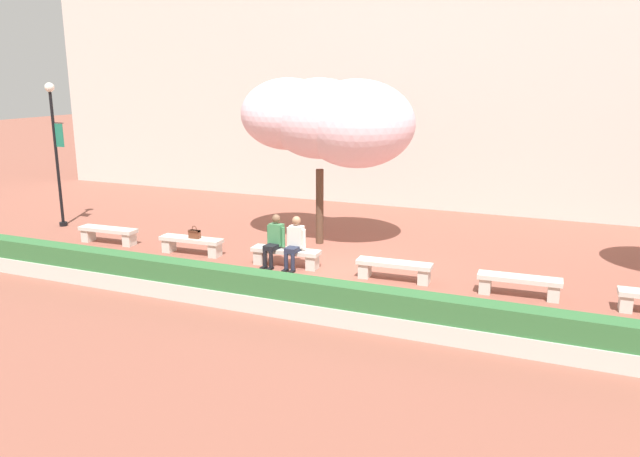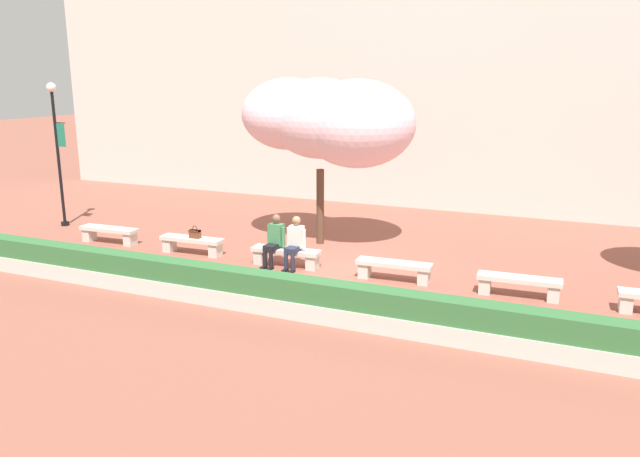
% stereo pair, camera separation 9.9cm
% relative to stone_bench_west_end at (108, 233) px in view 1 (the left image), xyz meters
% --- Properties ---
extents(ground_plane, '(100.00, 100.00, 0.00)m').
position_rel_stone_bench_west_end_xyz_m(ground_plane, '(6.92, 0.00, -0.30)').
color(ground_plane, '#8E5142').
extents(building_facade, '(31.16, 4.00, 9.40)m').
position_rel_stone_bench_west_end_xyz_m(building_facade, '(6.92, 9.95, 4.40)').
color(building_facade, beige).
rests_on(building_facade, ground).
extents(stone_bench_west_end, '(1.76, 0.50, 0.45)m').
position_rel_stone_bench_west_end_xyz_m(stone_bench_west_end, '(0.00, 0.00, 0.00)').
color(stone_bench_west_end, beige).
rests_on(stone_bench_west_end, ground).
extents(stone_bench_near_west, '(1.76, 0.50, 0.45)m').
position_rel_stone_bench_west_end_xyz_m(stone_bench_near_west, '(2.77, -0.00, 0.00)').
color(stone_bench_near_west, beige).
rests_on(stone_bench_near_west, ground).
extents(stone_bench_center, '(1.76, 0.50, 0.45)m').
position_rel_stone_bench_west_end_xyz_m(stone_bench_center, '(5.54, 0.00, 0.00)').
color(stone_bench_center, beige).
rests_on(stone_bench_center, ground).
extents(stone_bench_near_east, '(1.76, 0.50, 0.45)m').
position_rel_stone_bench_west_end_xyz_m(stone_bench_near_east, '(8.30, 0.00, 0.00)').
color(stone_bench_near_east, beige).
rests_on(stone_bench_near_east, ground).
extents(stone_bench_east_end, '(1.76, 0.50, 0.45)m').
position_rel_stone_bench_west_end_xyz_m(stone_bench_east_end, '(11.07, 0.00, 0.00)').
color(stone_bench_east_end, beige).
rests_on(stone_bench_east_end, ground).
extents(person_seated_left, '(0.51, 0.71, 1.29)m').
position_rel_stone_bench_west_end_xyz_m(person_seated_left, '(5.25, -0.05, 0.40)').
color(person_seated_left, black).
rests_on(person_seated_left, ground).
extents(person_seated_right, '(0.51, 0.69, 1.29)m').
position_rel_stone_bench_west_end_xyz_m(person_seated_right, '(5.81, -0.05, 0.40)').
color(person_seated_right, black).
rests_on(person_seated_right, ground).
extents(handbag, '(0.30, 0.15, 0.34)m').
position_rel_stone_bench_west_end_xyz_m(handbag, '(2.89, -0.02, 0.28)').
color(handbag, brown).
rests_on(handbag, stone_bench_near_west).
extents(cherry_tree_main, '(4.85, 2.90, 4.54)m').
position_rel_stone_bench_west_end_xyz_m(cherry_tree_main, '(5.61, 2.43, 3.14)').
color(cherry_tree_main, '#513828').
rests_on(cherry_tree_main, ground).
extents(lamp_post_with_banner, '(0.54, 0.28, 4.38)m').
position_rel_stone_bench_west_end_xyz_m(lamp_post_with_banner, '(-2.73, 1.09, 2.32)').
color(lamp_post_with_banner, black).
rests_on(lamp_post_with_banner, ground).
extents(planter_hedge_foreground, '(20.52, 0.50, 0.80)m').
position_rel_stone_bench_west_end_xyz_m(planter_hedge_foreground, '(6.92, -2.85, 0.09)').
color(planter_hedge_foreground, beige).
rests_on(planter_hedge_foreground, ground).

